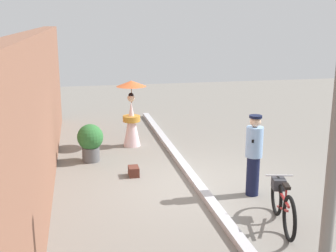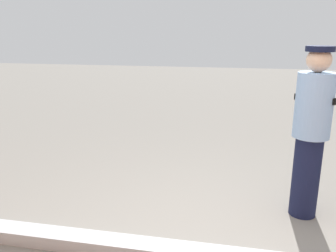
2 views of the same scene
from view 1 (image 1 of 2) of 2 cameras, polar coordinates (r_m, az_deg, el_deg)
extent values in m
plane|color=gray|center=(9.44, 3.78, -7.84)|extent=(30.00, 30.00, 0.00)
cube|color=brown|center=(8.67, -16.97, 0.90)|extent=(14.00, 0.40, 3.26)
cube|color=#B2B2B7|center=(9.42, 3.79, -7.50)|extent=(14.00, 0.20, 0.12)
torus|color=black|center=(8.21, 14.18, -8.86)|extent=(0.75, 0.24, 0.75)
torus|color=black|center=(7.37, 15.77, -11.70)|extent=(0.75, 0.24, 0.75)
cube|color=maroon|center=(7.73, 15.00, -9.13)|extent=(0.78, 0.22, 0.04)
cube|color=maroon|center=(7.81, 14.91, -10.53)|extent=(0.69, 0.20, 0.25)
cylinder|color=maroon|center=(7.53, 15.36, -8.79)|extent=(0.03, 0.03, 0.31)
cube|color=black|center=(7.47, 15.43, -7.69)|extent=(0.23, 0.14, 0.05)
cylinder|color=silver|center=(7.98, 14.51, -6.36)|extent=(0.14, 0.47, 0.03)
cube|color=#333338|center=(8.03, 14.44, -7.40)|extent=(0.30, 0.27, 0.20)
cylinder|color=#141938|center=(8.96, 11.15, -6.49)|extent=(0.26, 0.26, 0.82)
cylinder|color=#8CB2E0|center=(8.74, 11.37, -2.08)|extent=(0.34, 0.34, 0.61)
sphere|color=#D8B293|center=(8.64, 11.50, 0.58)|extent=(0.22, 0.22, 0.22)
cylinder|color=black|center=(8.61, 11.53, 1.23)|extent=(0.26, 0.26, 0.05)
cube|color=black|center=(8.72, 11.39, -1.70)|extent=(0.34, 0.25, 0.06)
cone|color=silver|center=(12.15, -4.84, 0.28)|extent=(0.48, 0.48, 1.27)
cylinder|color=#C1842D|center=(12.12, -4.86, 0.98)|extent=(0.49, 0.49, 0.16)
sphere|color=beige|center=(12.00, -4.91, 3.71)|extent=(0.20, 0.20, 0.20)
sphere|color=black|center=(11.99, -4.92, 4.05)|extent=(0.15, 0.15, 0.15)
cylinder|color=olive|center=(12.04, -4.86, 4.33)|extent=(0.02, 0.02, 0.55)
cone|color=orange|center=(11.99, -4.88, 5.62)|extent=(0.83, 0.83, 0.16)
cylinder|color=#59595B|center=(11.08, -10.16, -3.68)|extent=(0.44, 0.44, 0.37)
sphere|color=#2D6B33|center=(10.95, -10.26, -1.45)|extent=(0.65, 0.65, 0.65)
sphere|color=#2D6B33|center=(11.14, -9.77, -1.61)|extent=(0.36, 0.36, 0.36)
cube|color=#592D23|center=(9.95, -4.57, -6.00)|extent=(0.33, 0.23, 0.22)
cube|color=#47241C|center=(9.94, -4.18, -5.67)|extent=(0.28, 0.08, 0.08)
camera|label=2|loc=(8.57, -11.73, 2.30)|focal=37.35mm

